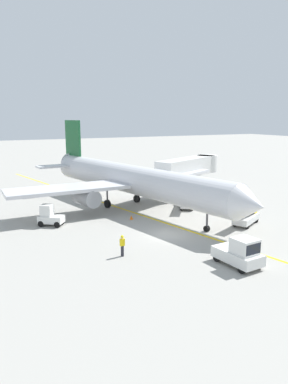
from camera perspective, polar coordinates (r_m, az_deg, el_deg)
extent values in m
plane|color=#9E9B93|center=(33.60, 3.45, -6.68)|extent=(300.00, 300.00, 0.00)
cube|color=yellow|center=(38.45, 1.59, -4.28)|extent=(17.08, 78.28, 0.01)
cylinder|color=silver|center=(42.35, -1.84, 1.99)|extent=(9.52, 30.02, 3.30)
cone|color=silver|center=(31.29, 16.44, -1.96)|extent=(3.67, 3.03, 3.23)
cone|color=silver|center=(56.11, -12.07, 4.53)|extent=(3.65, 3.40, 3.14)
cube|color=silver|center=(48.33, 4.17, 2.69)|extent=(13.66, 9.33, 0.36)
cylinder|color=gray|center=(46.68, 3.52, 1.13)|extent=(2.53, 3.53, 1.90)
cube|color=silver|center=(39.74, -11.79, 0.52)|extent=(13.01, 4.43, 0.36)
cylinder|color=gray|center=(39.85, -8.98, -0.82)|extent=(2.53, 3.53, 1.90)
cube|color=#19592D|center=(53.66, -11.06, 8.18)|extent=(1.11, 3.97, 5.20)
cube|color=silver|center=(55.12, -7.96, 4.56)|extent=(5.64, 3.85, 0.24)
cube|color=silver|center=(52.30, -13.59, 3.96)|extent=(5.34, 2.57, 0.24)
cylinder|color=#4C4C51|center=(34.52, 9.84, -3.63)|extent=(0.20, 0.20, 3.12)
cylinder|color=black|center=(34.88, 9.77, -5.66)|extent=(0.46, 0.62, 0.56)
cylinder|color=#4C4C51|center=(45.58, -1.15, 0.27)|extent=(0.20, 0.20, 3.12)
cylinder|color=black|center=(45.80, -1.14, -1.06)|extent=(0.54, 1.01, 0.96)
cylinder|color=#4C4C51|center=(43.07, -5.77, -0.46)|extent=(0.20, 0.20, 3.12)
cylinder|color=black|center=(43.31, -5.74, -1.86)|extent=(0.54, 1.01, 0.96)
cube|color=black|center=(32.35, 13.57, -0.73)|extent=(2.95, 1.57, 0.60)
cube|color=silver|center=(51.94, 6.73, 3.88)|extent=(11.99, 7.36, 2.50)
cylinder|color=silver|center=(56.83, 9.77, 4.46)|extent=(3.20, 3.20, 2.50)
cylinder|color=#59595B|center=(50.82, 5.59, 0.96)|extent=(0.56, 0.56, 2.35)
cube|color=#333338|center=(51.00, 5.57, -0.06)|extent=(1.80, 1.40, 0.50)
cube|color=silver|center=(27.63, 14.38, -9.63)|extent=(2.18, 3.74, 0.80)
cube|color=silver|center=(26.90, 15.45, -8.12)|extent=(1.64, 1.73, 1.10)
cube|color=black|center=(26.41, 16.68, -8.57)|extent=(1.43, 0.19, 0.77)
cylinder|color=black|center=(27.55, 17.44, -10.77)|extent=(0.27, 0.62, 0.60)
cylinder|color=black|center=(26.43, 15.07, -11.61)|extent=(0.27, 0.62, 0.60)
cylinder|color=black|center=(29.13, 13.68, -9.31)|extent=(0.27, 0.62, 0.60)
cylinder|color=black|center=(28.07, 11.30, -10.02)|extent=(0.27, 0.62, 0.60)
cube|color=silver|center=(46.58, 10.98, -0.84)|extent=(2.67, 2.55, 0.70)
cube|color=silver|center=(46.41, 10.51, 0.27)|extent=(1.50, 1.49, 1.10)
cube|color=black|center=(46.44, 9.87, 0.30)|extent=(0.69, 0.79, 0.77)
cylinder|color=black|center=(46.16, 9.89, -1.36)|extent=(0.60, 0.56, 0.60)
cylinder|color=black|center=(47.23, 9.98, -1.07)|extent=(0.60, 0.56, 0.60)
cylinder|color=black|center=(46.09, 11.97, -1.46)|extent=(0.60, 0.56, 0.60)
cylinder|color=black|center=(47.17, 12.02, -1.16)|extent=(0.60, 0.56, 0.60)
cube|color=silver|center=(37.24, -14.30, -4.14)|extent=(2.70, 2.48, 0.70)
cube|color=silver|center=(37.19, -14.96, -2.77)|extent=(1.49, 1.48, 1.10)
cube|color=black|center=(37.40, -15.68, -2.72)|extent=(0.65, 0.83, 0.77)
cylinder|color=black|center=(37.21, -15.80, -4.80)|extent=(0.61, 0.54, 0.60)
cylinder|color=black|center=(38.16, -15.09, -4.35)|extent=(0.61, 0.54, 0.60)
cylinder|color=black|center=(36.52, -13.41, -4.98)|extent=(0.61, 0.54, 0.60)
cylinder|color=black|center=(37.49, -12.75, -4.52)|extent=(0.61, 0.54, 0.60)
cube|color=silver|center=(43.49, 6.49, -1.66)|extent=(3.07, 4.07, 0.60)
cylinder|color=black|center=(42.35, 7.53, -2.46)|extent=(0.47, 0.63, 0.60)
cylinder|color=black|center=(42.21, 5.81, -2.47)|extent=(0.47, 0.63, 0.60)
cylinder|color=black|center=(44.92, 7.11, -1.64)|extent=(0.47, 0.63, 0.60)
cylinder|color=black|center=(44.78, 5.49, -1.64)|extent=(0.47, 0.63, 0.60)
cube|color=black|center=(42.70, 6.60, -0.60)|extent=(3.09, 4.85, 1.76)
cube|color=yellow|center=(42.72, 7.21, -0.44)|extent=(2.37, 4.50, 1.84)
cube|color=yellow|center=(42.62, 6.01, -0.44)|extent=(2.37, 4.50, 1.84)
cube|color=silver|center=(37.88, 15.66, -4.03)|extent=(4.06, 3.11, 0.60)
cylinder|color=black|center=(36.55, 15.87, -5.10)|extent=(0.63, 0.48, 0.60)
cylinder|color=black|center=(36.96, 14.01, -4.81)|extent=(0.63, 0.48, 0.60)
cylinder|color=black|center=(38.99, 17.18, -4.13)|extent=(0.63, 0.48, 0.60)
cylinder|color=black|center=(39.37, 15.42, -3.88)|extent=(0.63, 0.48, 0.60)
cube|color=black|center=(37.09, 15.43, -2.82)|extent=(4.83, 3.14, 1.76)
cube|color=yellow|center=(36.92, 16.10, -2.73)|extent=(4.47, 2.42, 1.84)
cube|color=yellow|center=(37.21, 14.79, -2.55)|extent=(4.47, 2.42, 1.84)
cylinder|color=#26262D|center=(28.51, -3.40, -9.18)|extent=(0.24, 0.24, 0.85)
cube|color=yellow|center=(28.27, -3.42, -7.85)|extent=(0.36, 0.22, 0.56)
sphere|color=tan|center=(28.14, -3.43, -7.10)|extent=(0.20, 0.20, 0.20)
sphere|color=yellow|center=(28.12, -3.43, -6.98)|extent=(0.24, 0.24, 0.24)
cone|color=orange|center=(43.86, 15.27, -2.40)|extent=(0.36, 0.36, 0.44)
cone|color=orange|center=(38.38, -1.98, -3.98)|extent=(0.36, 0.36, 0.44)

